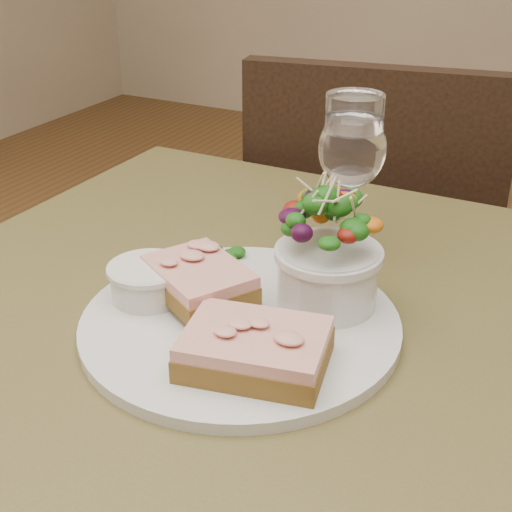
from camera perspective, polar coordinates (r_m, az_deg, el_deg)
The scene contains 9 objects.
cafe_table at distance 0.78m, azimuth 0.26°, elevation -11.20°, with size 0.80×0.80×0.75m.
chair_far at distance 1.51m, azimuth 9.05°, elevation -6.96°, with size 0.49×0.49×0.90m.
dinner_plate at distance 0.70m, azimuth -1.27°, elevation -5.40°, with size 0.31×0.31×0.01m, color silver.
sandwich_front at distance 0.62m, azimuth -0.08°, elevation -7.44°, with size 0.14×0.11×0.03m.
sandwich_back at distance 0.72m, azimuth -4.58°, elevation -1.89°, with size 0.13×0.12×0.03m.
ramekin at distance 0.73m, azimuth -8.65°, elevation -1.91°, with size 0.07×0.07×0.04m.
salad_bowl at distance 0.69m, azimuth 5.85°, elevation 0.44°, with size 0.10×0.10×0.13m.
garnish at distance 0.80m, azimuth -3.57°, elevation 0.16°, with size 0.05×0.04×0.02m.
wine_glass at distance 0.80m, azimuth 7.69°, elevation 8.16°, with size 0.08×0.08×0.18m.
Camera 1 is at (0.28, -0.54, 1.13)m, focal length 50.00 mm.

